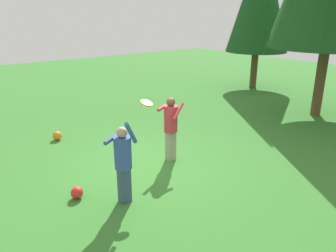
{
  "coord_description": "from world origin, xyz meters",
  "views": [
    {
      "loc": [
        6.22,
        -4.39,
        3.63
      ],
      "look_at": [
        0.38,
        0.19,
        1.05
      ],
      "focal_mm": 35.03,
      "sensor_mm": 36.0,
      "label": 1
    }
  ],
  "objects": [
    {
      "name": "ground_plane",
      "position": [
        0.0,
        0.0,
        0.0
      ],
      "size": [
        40.0,
        40.0,
        0.0
      ],
      "primitive_type": "plane",
      "color": "#387A2D"
    },
    {
      "name": "person_thrower",
      "position": [
        1.13,
        -1.5,
        0.95
      ],
      "size": [
        0.64,
        0.63,
        1.76
      ],
      "rotation": [
        0.0,
        0.0,
        2.05
      ],
      "color": "#38476B",
      "rests_on": "ground_plane"
    },
    {
      "name": "person_catcher",
      "position": [
        0.14,
        0.46,
        0.98
      ],
      "size": [
        0.68,
        0.71,
        1.66
      ],
      "rotation": [
        0.0,
        0.0,
        -1.12
      ],
      "color": "gray",
      "rests_on": "ground_plane"
    },
    {
      "name": "ball_red",
      "position": [
        0.42,
        -2.22,
        0.13
      ],
      "size": [
        0.25,
        0.25,
        0.25
      ],
      "primitive_type": "sphere",
      "color": "red",
      "rests_on": "ground_plane"
    },
    {
      "name": "ball_orange",
      "position": [
        -3.04,
        -1.35,
        0.13
      ],
      "size": [
        0.27,
        0.27,
        0.27
      ],
      "primitive_type": "sphere",
      "color": "orange",
      "rests_on": "ground_plane"
    },
    {
      "name": "frisbee",
      "position": [
        0.66,
        -0.61,
        1.81
      ],
      "size": [
        0.34,
        0.35,
        0.12
      ],
      "color": "orange"
    }
  ]
}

